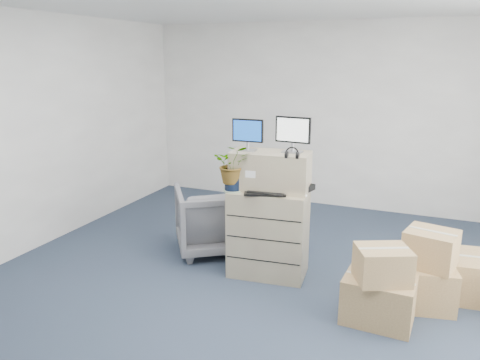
# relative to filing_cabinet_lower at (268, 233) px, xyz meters

# --- Properties ---
(ground) EXTENTS (7.00, 7.00, 0.00)m
(ground) POSITION_rel_filing_cabinet_lower_xyz_m (0.13, -0.82, -0.47)
(ground) COLOR #263145
(ground) RESTS_ON ground
(wall_back) EXTENTS (6.00, 0.02, 2.80)m
(wall_back) POSITION_rel_filing_cabinet_lower_xyz_m (0.13, 2.69, 0.93)
(wall_back) COLOR beige
(wall_back) RESTS_ON ground
(filing_cabinet_lower) EXTENTS (0.85, 0.57, 0.94)m
(filing_cabinet_lower) POSITION_rel_filing_cabinet_lower_xyz_m (0.00, 0.00, 0.00)
(filing_cabinet_lower) COLOR tan
(filing_cabinet_lower) RESTS_ON ground
(filing_cabinet_upper) EXTENTS (0.84, 0.48, 0.40)m
(filing_cabinet_upper) POSITION_rel_filing_cabinet_lower_xyz_m (-0.00, 0.04, 0.67)
(filing_cabinet_upper) COLOR tan
(filing_cabinet_upper) RESTS_ON filing_cabinet_lower
(monitor_left) EXTENTS (0.33, 0.13, 0.33)m
(monitor_left) POSITION_rel_filing_cabinet_lower_xyz_m (-0.25, 0.01, 1.05)
(monitor_left) COLOR #99999E
(monitor_left) RESTS_ON filing_cabinet_upper
(monitor_right) EXTENTS (0.37, 0.16, 0.36)m
(monitor_right) POSITION_rel_filing_cabinet_lower_xyz_m (0.21, 0.10, 1.07)
(monitor_right) COLOR #99999E
(monitor_right) RESTS_ON filing_cabinet_upper
(headphones) EXTENTS (0.13, 0.03, 0.13)m
(headphones) POSITION_rel_filing_cabinet_lower_xyz_m (0.27, -0.11, 0.91)
(headphones) COLOR black
(headphones) RESTS_ON filing_cabinet_upper
(keyboard) EXTENTS (0.45, 0.30, 0.02)m
(keyboard) POSITION_rel_filing_cabinet_lower_xyz_m (0.01, -0.15, 0.48)
(keyboard) COLOR black
(keyboard) RESTS_ON filing_cabinet_lower
(mouse) EXTENTS (0.09, 0.08, 0.03)m
(mouse) POSITION_rel_filing_cabinet_lower_xyz_m (0.38, -0.08, 0.48)
(mouse) COLOR silver
(mouse) RESTS_ON filing_cabinet_lower
(water_bottle) EXTENTS (0.06, 0.06, 0.21)m
(water_bottle) POSITION_rel_filing_cabinet_lower_xyz_m (0.05, 0.07, 0.57)
(water_bottle) COLOR #979AA0
(water_bottle) RESTS_ON filing_cabinet_lower
(phone_dock) EXTENTS (0.05, 0.05, 0.11)m
(phone_dock) POSITION_rel_filing_cabinet_lower_xyz_m (-0.06, 0.00, 0.50)
(phone_dock) COLOR silver
(phone_dock) RESTS_ON filing_cabinet_lower
(external_drive) EXTENTS (0.23, 0.19, 0.06)m
(external_drive) POSITION_rel_filing_cabinet_lower_xyz_m (0.32, 0.17, 0.50)
(external_drive) COLOR black
(external_drive) RESTS_ON filing_cabinet_lower
(tissue_box) EXTENTS (0.19, 0.10, 0.07)m
(tissue_box) POSITION_rel_filing_cabinet_lower_xyz_m (0.29, 0.10, 0.56)
(tissue_box) COLOR #3D85D2
(tissue_box) RESTS_ON external_drive
(potted_plant) EXTENTS (0.47, 0.50, 0.40)m
(potted_plant) POSITION_rel_filing_cabinet_lower_xyz_m (-0.34, -0.16, 0.70)
(potted_plant) COLOR #97AA89
(potted_plant) RESTS_ON filing_cabinet_lower
(office_chair) EXTENTS (1.14, 1.12, 0.86)m
(office_chair) POSITION_rel_filing_cabinet_lower_xyz_m (-0.83, 0.35, -0.04)
(office_chair) COLOR slate
(office_chair) RESTS_ON ground
(cardboard_boxes) EXTENTS (2.20, 1.41, 0.75)m
(cardboard_boxes) POSITION_rel_filing_cabinet_lower_xyz_m (1.83, -0.12, -0.19)
(cardboard_boxes) COLOR #966F48
(cardboard_boxes) RESTS_ON ground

